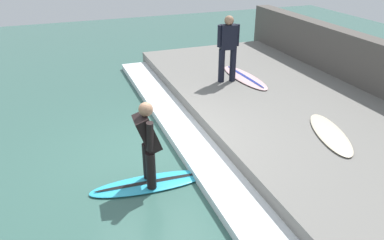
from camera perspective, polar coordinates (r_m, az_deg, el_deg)
ground_plane at (r=7.43m, az=-5.43°, el=-5.75°), size 28.00×28.00×0.00m
concrete_ledge at (r=8.70m, az=16.59°, el=-0.20°), size 4.40×11.89×0.41m
wave_foam_crest at (r=7.60m, az=0.47°, el=-4.10°), size 0.77×11.29×0.17m
surfboard_riding at (r=6.68m, az=-6.39°, el=-9.56°), size 2.12×0.65×0.07m
surfer_riding at (r=6.21m, az=-6.78°, el=-3.04°), size 0.45×0.65×1.51m
surfer_waiting_near at (r=9.86m, az=5.51°, el=11.24°), size 0.58×0.29×1.73m
surfboard_waiting_near at (r=10.41m, az=8.03°, el=6.47°), size 0.68×2.12×0.07m
surfboard_spare at (r=7.82m, az=20.32°, el=-1.96°), size 1.08×1.85×0.06m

